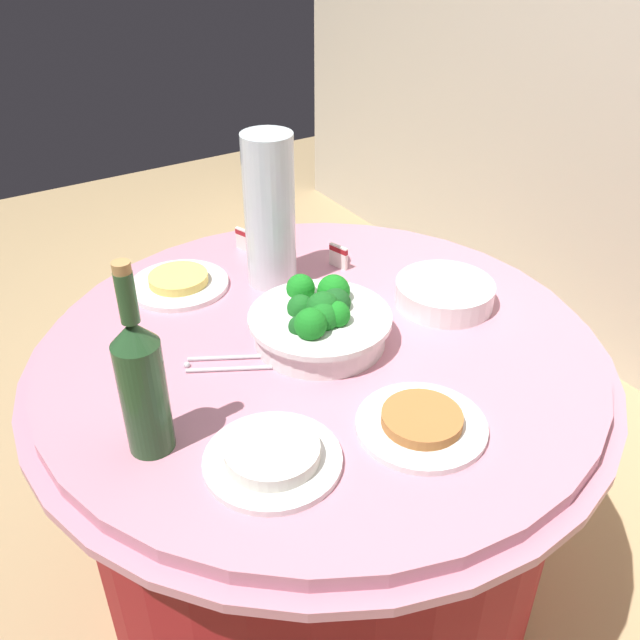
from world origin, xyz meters
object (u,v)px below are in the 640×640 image
Objects in this scene: decorative_fruit_vase at (270,221)px; food_plate_rice at (272,456)px; label_placard_front at (244,239)px; plate_stack at (444,293)px; wine_bottle at (142,382)px; broccoli_bowl at (322,321)px; label_placard_mid at (338,255)px; serving_tongs at (226,363)px; food_plate_peanuts at (421,423)px; food_plate_noodles at (179,282)px.

decorative_fruit_vase reaches higher than food_plate_rice.
label_placard_front is at bearing 156.45° from food_plate_rice.
plate_stack is 0.70m from wine_bottle.
broccoli_bowl is at bearing -93.35° from plate_stack.
broccoli_bowl is 5.09× the size of label_placard_mid.
label_placard_mid is at bearing 81.03° from decorative_fruit_vase.
broccoli_bowl is 0.20m from serving_tongs.
plate_stack is at bearing 134.12° from food_plate_peanuts.
label_placard_front is (-0.43, 0.05, -0.02)m from broccoli_bowl.
wine_bottle is at bearing -27.24° from food_plate_noodles.
decorative_fruit_vase is (-0.37, 0.42, 0.02)m from wine_bottle.
broccoli_bowl is 1.73× the size of serving_tongs.
label_placard_mid is at bearing 37.12° from label_placard_front.
label_placard_mid is at bearing 140.66° from broccoli_bowl.
broccoli_bowl is 1.33× the size of plate_stack.
wine_bottle reaches higher than label_placard_mid.
label_placard_front reaches higher than serving_tongs.
wine_bottle is at bearing -49.06° from decorative_fruit_vase.
plate_stack is 0.95× the size of food_plate_noodles.
plate_stack is (0.02, 0.30, -0.02)m from broccoli_bowl.
label_placard_front reaches higher than food_plate_rice.
decorative_fruit_vase is (-0.26, 0.03, 0.10)m from broccoli_bowl.
wine_bottle is 0.99× the size of decorative_fruit_vase.
food_plate_noodles is (-0.08, -0.19, -0.14)m from decorative_fruit_vase.
plate_stack is 0.28m from label_placard_mid.
decorative_fruit_vase is 6.18× the size of label_placard_front.
serving_tongs is at bearing -95.54° from plate_stack.
serving_tongs is (-0.05, -0.49, -0.02)m from plate_stack.
plate_stack is 0.59m from food_plate_noodles.
food_plate_rice is at bearing -23.55° from label_placard_front.
plate_stack is 0.62× the size of decorative_fruit_vase.
food_plate_rice is at bearing -103.90° from food_plate_peanuts.
label_placard_mid reaches higher than food_plate_noodles.
wine_bottle is 1.53× the size of food_plate_noodles.
food_plate_noodles is at bearing -107.36° from label_placard_mid.
broccoli_bowl is 1.27× the size of food_plate_peanuts.
food_plate_rice is at bearing -67.52° from plate_stack.
plate_stack is at bearing 43.10° from decorative_fruit_vase.
food_plate_peanuts is 1.00× the size of food_plate_rice.
broccoli_bowl is 0.31m from food_plate_peanuts.
plate_stack reaches higher than food_plate_peanuts.
plate_stack is at bearing 97.10° from wine_bottle.
broccoli_bowl is 0.82× the size of decorative_fruit_vase.
food_plate_noodles is at bearing -128.88° from plate_stack.
food_plate_noodles is 4.00× the size of label_placard_front.
food_plate_peanuts is (0.57, -0.03, -0.14)m from decorative_fruit_vase.
label_placard_front is at bearing -151.10° from plate_stack.
decorative_fruit_vase is 0.21m from label_placard_front.
decorative_fruit_vase is 1.55× the size of food_plate_noodles.
wine_bottle is 1.53× the size of food_plate_peanuts.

